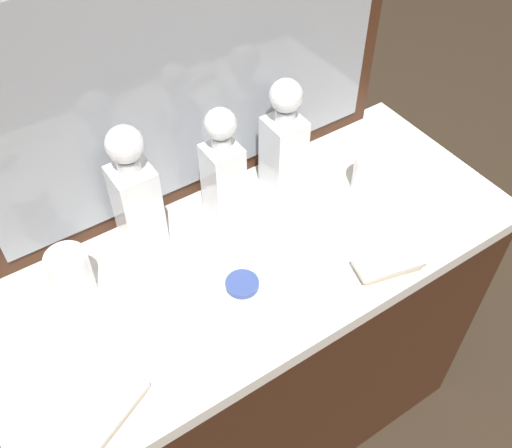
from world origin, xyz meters
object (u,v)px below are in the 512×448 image
object	(u,v)px
silver_brush_right	(388,265)
silver_brush_rear	(109,415)
crystal_decanter_center	(284,146)
crystal_decanter_right	(225,176)
crystal_tumbler_front	(372,174)
porcelain_dish	(242,284)
crystal_tumbler_far_right	(72,276)
crystal_decanter_left	(136,201)

from	to	relation	value
silver_brush_right	silver_brush_rear	xyz separation A→B (m)	(-0.60, 0.02, 0.00)
crystal_decanter_center	crystal_decanter_right	distance (m)	0.16
crystal_decanter_center	crystal_tumbler_front	world-z (taller)	crystal_decanter_center
crystal_decanter_right	silver_brush_rear	distance (m)	0.52
crystal_tumbler_front	porcelain_dish	xyz separation A→B (m)	(-0.40, -0.08, -0.03)
silver_brush_rear	porcelain_dish	bearing A→B (deg)	18.25
crystal_decanter_center	crystal_tumbler_far_right	distance (m)	0.52
crystal_tumbler_front	silver_brush_rear	bearing A→B (deg)	-165.79
crystal_tumbler_far_right	silver_brush_rear	xyz separation A→B (m)	(-0.05, -0.28, -0.04)
crystal_decanter_center	crystal_decanter_left	world-z (taller)	crystal_decanter_left
silver_brush_right	silver_brush_rear	bearing A→B (deg)	178.34
crystal_decanter_right	silver_brush_rear	size ratio (longest dim) A/B	1.75
crystal_tumbler_far_right	porcelain_dish	world-z (taller)	crystal_tumbler_far_right
porcelain_dish	crystal_tumbler_front	bearing A→B (deg)	10.73
crystal_decanter_left	silver_brush_rear	distance (m)	0.41
crystal_decanter_center	crystal_decanter_right	world-z (taller)	crystal_decanter_right
silver_brush_right	crystal_decanter_center	bearing A→B (deg)	95.52
crystal_decanter_left	porcelain_dish	world-z (taller)	crystal_decanter_left
crystal_decanter_center	crystal_tumbler_far_right	xyz separation A→B (m)	(-0.52, -0.03, -0.06)
crystal_decanter_right	crystal_tumbler_far_right	distance (m)	0.36
crystal_tumbler_front	porcelain_dish	size ratio (longest dim) A/B	1.33
crystal_decanter_center	silver_brush_right	size ratio (longest dim) A/B	1.86
crystal_decanter_center	porcelain_dish	distance (m)	0.33
silver_brush_right	crystal_tumbler_front	bearing A→B (deg)	57.45
crystal_decanter_right	crystal_tumbler_front	xyz separation A→B (m)	(0.32, -0.11, -0.07)
crystal_decanter_center	silver_brush_rear	xyz separation A→B (m)	(-0.57, -0.31, -0.10)
crystal_decanter_center	crystal_decanter_right	bearing A→B (deg)	-175.24
crystal_tumbler_front	crystal_tumbler_far_right	bearing A→B (deg)	172.07
crystal_decanter_left	silver_brush_rear	bearing A→B (deg)	-124.63
crystal_decanter_left	crystal_decanter_right	bearing A→B (deg)	-8.24
crystal_tumbler_far_right	crystal_decanter_center	bearing A→B (deg)	3.27
crystal_tumbler_front	crystal_tumbler_far_right	world-z (taller)	crystal_tumbler_far_right
porcelain_dish	crystal_tumbler_far_right	bearing A→B (deg)	148.56
crystal_decanter_center	porcelain_dish	world-z (taller)	crystal_decanter_center
crystal_decanter_left	crystal_decanter_right	distance (m)	0.19
crystal_tumbler_front	silver_brush_rear	size ratio (longest dim) A/B	0.55
crystal_decanter_center	porcelain_dish	bearing A→B (deg)	-140.09
crystal_decanter_right	porcelain_dish	world-z (taller)	crystal_decanter_right
crystal_tumbler_far_right	silver_brush_right	bearing A→B (deg)	-28.44
crystal_decanter_left	silver_brush_right	bearing A→B (deg)	-41.91
silver_brush_rear	porcelain_dish	size ratio (longest dim) A/B	2.40
crystal_tumbler_front	porcelain_dish	world-z (taller)	crystal_tumbler_front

